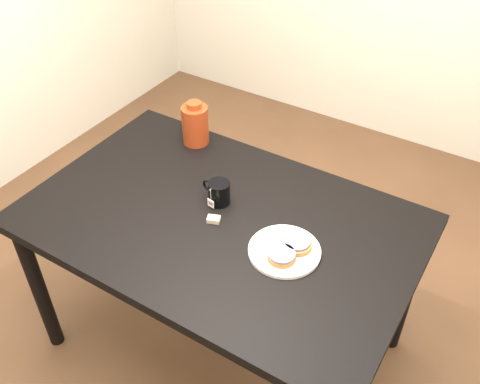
% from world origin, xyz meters
% --- Properties ---
extents(ground_plane, '(4.00, 4.00, 0.00)m').
position_xyz_m(ground_plane, '(0.00, 0.00, 0.00)').
color(ground_plane, brown).
extents(table, '(1.40, 0.90, 0.75)m').
position_xyz_m(table, '(0.00, 0.00, 0.67)').
color(table, black).
rests_on(table, ground_plane).
extents(plate, '(0.24, 0.24, 0.02)m').
position_xyz_m(plate, '(0.28, -0.03, 0.76)').
color(plate, white).
rests_on(plate, table).
extents(bagel_back, '(0.14, 0.14, 0.03)m').
position_xyz_m(bagel_back, '(0.30, 0.01, 0.78)').
color(bagel_back, brown).
rests_on(bagel_back, plate).
extents(bagel_front, '(0.13, 0.13, 0.03)m').
position_xyz_m(bagel_front, '(0.29, -0.07, 0.78)').
color(bagel_front, brown).
rests_on(bagel_front, plate).
extents(mug, '(0.13, 0.09, 0.09)m').
position_xyz_m(mug, '(-0.05, 0.07, 0.80)').
color(mug, black).
rests_on(mug, table).
extents(teabag_pouch, '(0.05, 0.05, 0.02)m').
position_xyz_m(teabag_pouch, '(-0.01, -0.03, 0.76)').
color(teabag_pouch, '#C6B793').
rests_on(teabag_pouch, table).
extents(bagel_package, '(0.15, 0.15, 0.19)m').
position_xyz_m(bagel_package, '(-0.35, 0.35, 0.84)').
color(bagel_package, '#5F1B0C').
rests_on(bagel_package, table).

